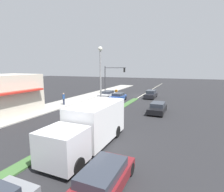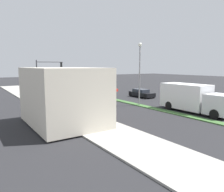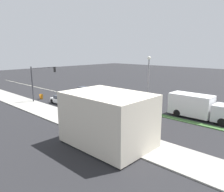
# 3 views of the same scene
# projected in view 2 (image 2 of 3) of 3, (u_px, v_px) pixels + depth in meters

# --- Properties ---
(ground_plane) EXTENTS (160.00, 160.00, 0.00)m
(ground_plane) POSITION_uv_depth(u_px,v_px,m) (142.00, 106.00, 26.12)
(ground_plane) COLOR #232326
(sidewalk_right) EXTENTS (4.00, 73.00, 0.12)m
(sidewalk_right) POSITION_uv_depth(u_px,v_px,m) (74.00, 116.00, 20.74)
(sidewalk_right) COLOR #9E9B93
(sidewalk_right) RESTS_ON ground
(median_strip) EXTENTS (0.90, 46.00, 0.10)m
(median_strip) POSITION_uv_depth(u_px,v_px,m) (212.00, 122.00, 18.70)
(median_strip) COLOR #3D6633
(median_strip) RESTS_ON ground
(lane_marking_center) EXTENTS (0.16, 60.00, 0.01)m
(lane_marking_center) POSITION_uv_depth(u_px,v_px,m) (78.00, 91.00, 40.94)
(lane_marking_center) COLOR beige
(lane_marking_center) RESTS_ON ground
(building_corner_store) EXTENTS (5.90, 7.50, 4.52)m
(building_corner_store) POSITION_uv_depth(u_px,v_px,m) (64.00, 96.00, 17.63)
(building_corner_store) COLOR beige
(building_corner_store) RESTS_ON sidewalk_right
(traffic_signal_main) EXTENTS (4.59, 0.34, 5.60)m
(traffic_signal_main) POSITION_uv_depth(u_px,v_px,m) (46.00, 71.00, 36.46)
(traffic_signal_main) COLOR #333338
(traffic_signal_main) RESTS_ON sidewalk_right
(street_lamp) EXTENTS (0.44, 0.44, 7.37)m
(street_lamp) POSITION_uv_depth(u_px,v_px,m) (140.00, 66.00, 25.87)
(street_lamp) COLOR gray
(street_lamp) RESTS_ON median_strip
(pedestrian) EXTENTS (0.34, 0.34, 1.71)m
(pedestrian) POSITION_uv_depth(u_px,v_px,m) (62.00, 98.00, 25.33)
(pedestrian) COLOR #282D42
(pedestrian) RESTS_ON sidewalk_right
(warning_aframe_sign) EXTENTS (0.45, 0.53, 0.84)m
(warning_aframe_sign) POSITION_uv_depth(u_px,v_px,m) (48.00, 91.00, 38.19)
(warning_aframe_sign) COLOR orange
(warning_aframe_sign) RESTS_ON ground
(delivery_truck) EXTENTS (2.44, 7.50, 2.87)m
(delivery_truck) POSITION_uv_depth(u_px,v_px,m) (193.00, 98.00, 22.70)
(delivery_truck) COLOR silver
(delivery_truck) RESTS_ON ground
(suv_black) EXTENTS (1.78, 4.27, 1.23)m
(suv_black) POSITION_uv_depth(u_px,v_px,m) (142.00, 93.00, 33.52)
(suv_black) COLOR black
(suv_black) RESTS_ON ground
(coupe_blue) EXTENTS (1.78, 3.88, 1.29)m
(coupe_blue) POSITION_uv_depth(u_px,v_px,m) (84.00, 93.00, 33.86)
(coupe_blue) COLOR #284793
(coupe_blue) RESTS_ON ground
(van_white) EXTENTS (1.87, 4.25, 1.28)m
(van_white) POSITION_uv_depth(u_px,v_px,m) (62.00, 93.00, 33.91)
(van_white) COLOR silver
(van_white) RESTS_ON ground
(sedan_dark) EXTENTS (1.73, 4.28, 1.39)m
(sedan_dark) POSITION_uv_depth(u_px,v_px,m) (93.00, 88.00, 40.45)
(sedan_dark) COLOR black
(sedan_dark) RESTS_ON ground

